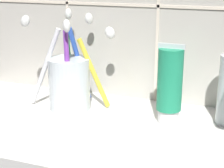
# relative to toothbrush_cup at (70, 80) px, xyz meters

# --- Properties ---
(sink_counter) EXTENTS (0.74, 0.31, 0.02)m
(sink_counter) POSITION_rel_toothbrush_cup_xyz_m (0.12, -0.05, -0.06)
(sink_counter) COLOR silver
(sink_counter) RESTS_ON ground
(toothbrush_cup) EXTENTS (0.18, 0.12, 0.18)m
(toothbrush_cup) POSITION_rel_toothbrush_cup_xyz_m (0.00, 0.00, 0.00)
(toothbrush_cup) COLOR silver
(toothbrush_cup) RESTS_ON sink_counter
(toothpaste_tube) EXTENTS (0.04, 0.04, 0.14)m
(toothpaste_tube) POSITION_rel_toothbrush_cup_xyz_m (0.19, -0.00, 0.01)
(toothpaste_tube) COLOR white
(toothpaste_tube) RESTS_ON sink_counter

